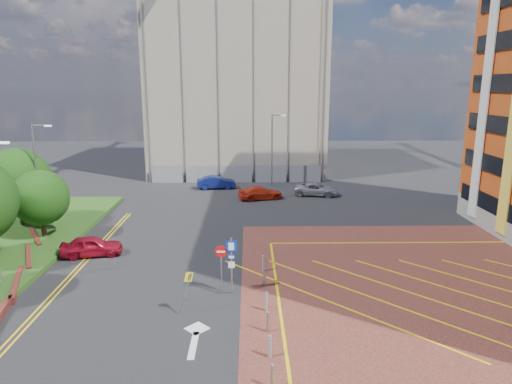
{
  "coord_description": "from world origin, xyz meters",
  "views": [
    {
      "loc": [
        1.45,
        -21.88,
        11.1
      ],
      "look_at": [
        1.86,
        3.84,
        5.02
      ],
      "focal_mm": 32.0,
      "sensor_mm": 36.0,
      "label": 1
    }
  ],
  "objects_px": {
    "tree_d": "(18,180)",
    "warning_sign": "(186,288)",
    "lamp_left_far": "(38,173)",
    "car_red_back": "(260,193)",
    "lamp_back": "(273,147)",
    "sign_cluster": "(228,260)",
    "car_red_left": "(92,246)",
    "car_silver_back": "(316,189)",
    "tree_c": "(40,198)",
    "car_blue_back": "(216,182)"
  },
  "relations": [
    {
      "from": "lamp_left_far",
      "to": "warning_sign",
      "type": "height_order",
      "value": "lamp_left_far"
    },
    {
      "from": "tree_c",
      "to": "lamp_left_far",
      "type": "bearing_deg",
      "value": 114.71
    },
    {
      "from": "warning_sign",
      "to": "car_silver_back",
      "type": "relative_size",
      "value": 0.49
    },
    {
      "from": "lamp_back",
      "to": "sign_cluster",
      "type": "height_order",
      "value": "lamp_back"
    },
    {
      "from": "warning_sign",
      "to": "tree_d",
      "type": "bearing_deg",
      "value": 136.22
    },
    {
      "from": "car_red_left",
      "to": "car_silver_back",
      "type": "bearing_deg",
      "value": -58.25
    },
    {
      "from": "tree_d",
      "to": "warning_sign",
      "type": "height_order",
      "value": "tree_d"
    },
    {
      "from": "tree_d",
      "to": "warning_sign",
      "type": "relative_size",
      "value": 2.71
    },
    {
      "from": "lamp_left_far",
      "to": "sign_cluster",
      "type": "bearing_deg",
      "value": -36.82
    },
    {
      "from": "tree_d",
      "to": "car_silver_back",
      "type": "distance_m",
      "value": 27.13
    },
    {
      "from": "lamp_back",
      "to": "car_red_back",
      "type": "distance_m",
      "value": 7.23
    },
    {
      "from": "tree_c",
      "to": "sign_cluster",
      "type": "xyz_separation_m",
      "value": [
        13.8,
        -9.02,
        -1.24
      ]
    },
    {
      "from": "tree_d",
      "to": "warning_sign",
      "type": "bearing_deg",
      "value": -43.78
    },
    {
      "from": "warning_sign",
      "to": "car_silver_back",
      "type": "height_order",
      "value": "warning_sign"
    },
    {
      "from": "car_red_left",
      "to": "car_red_back",
      "type": "relative_size",
      "value": 0.89
    },
    {
      "from": "lamp_back",
      "to": "car_blue_back",
      "type": "distance_m",
      "value": 7.3
    },
    {
      "from": "tree_c",
      "to": "car_red_left",
      "type": "distance_m",
      "value": 6.05
    },
    {
      "from": "tree_d",
      "to": "warning_sign",
      "type": "xyz_separation_m",
      "value": [
        14.87,
        -14.25,
        -2.44
      ]
    },
    {
      "from": "lamp_back",
      "to": "car_red_left",
      "type": "height_order",
      "value": "lamp_back"
    },
    {
      "from": "car_red_back",
      "to": "tree_c",
      "type": "bearing_deg",
      "value": 110.94
    },
    {
      "from": "sign_cluster",
      "to": "car_red_back",
      "type": "bearing_deg",
      "value": 83.8
    },
    {
      "from": "car_red_left",
      "to": "car_blue_back",
      "type": "height_order",
      "value": "car_blue_back"
    },
    {
      "from": "lamp_left_far",
      "to": "warning_sign",
      "type": "bearing_deg",
      "value": -46.01
    },
    {
      "from": "sign_cluster",
      "to": "tree_d",
      "type": "bearing_deg",
      "value": 144.42
    },
    {
      "from": "car_silver_back",
      "to": "lamp_back",
      "type": "bearing_deg",
      "value": 54.21
    },
    {
      "from": "warning_sign",
      "to": "car_silver_back",
      "type": "distance_m",
      "value": 26.67
    },
    {
      "from": "car_blue_back",
      "to": "car_red_back",
      "type": "height_order",
      "value": "car_blue_back"
    },
    {
      "from": "sign_cluster",
      "to": "car_red_left",
      "type": "distance_m",
      "value": 11.06
    },
    {
      "from": "lamp_left_far",
      "to": "lamp_back",
      "type": "bearing_deg",
      "value": 40.86
    },
    {
      "from": "lamp_left_far",
      "to": "car_silver_back",
      "type": "relative_size",
      "value": 1.77
    },
    {
      "from": "lamp_back",
      "to": "car_blue_back",
      "type": "relative_size",
      "value": 1.9
    },
    {
      "from": "sign_cluster",
      "to": "car_red_left",
      "type": "height_order",
      "value": "sign_cluster"
    },
    {
      "from": "tree_c",
      "to": "car_red_back",
      "type": "distance_m",
      "value": 20.22
    },
    {
      "from": "warning_sign",
      "to": "car_blue_back",
      "type": "xyz_separation_m",
      "value": [
        -0.49,
        28.05,
        -0.74
      ]
    },
    {
      "from": "warning_sign",
      "to": "car_red_back",
      "type": "height_order",
      "value": "warning_sign"
    },
    {
      "from": "car_blue_back",
      "to": "car_silver_back",
      "type": "distance_m",
      "value": 10.93
    },
    {
      "from": "warning_sign",
      "to": "lamp_left_far",
      "type": "bearing_deg",
      "value": 133.99
    },
    {
      "from": "warning_sign",
      "to": "car_red_left",
      "type": "xyz_separation_m",
      "value": [
        -7.37,
        8.09,
        -0.76
      ]
    },
    {
      "from": "lamp_back",
      "to": "car_red_left",
      "type": "xyz_separation_m",
      "value": [
        -13.08,
        -21.16,
        -3.69
      ]
    },
    {
      "from": "tree_d",
      "to": "car_red_left",
      "type": "height_order",
      "value": "tree_d"
    },
    {
      "from": "lamp_left_far",
      "to": "car_blue_back",
      "type": "xyz_separation_m",
      "value": [
        12.3,
        14.8,
        -3.97
      ]
    },
    {
      "from": "car_red_back",
      "to": "lamp_left_far",
      "type": "bearing_deg",
      "value": 104.67
    },
    {
      "from": "lamp_back",
      "to": "sign_cluster",
      "type": "distance_m",
      "value": 27.38
    },
    {
      "from": "car_red_left",
      "to": "tree_c",
      "type": "bearing_deg",
      "value": 42.74
    },
    {
      "from": "lamp_left_far",
      "to": "car_red_left",
      "type": "bearing_deg",
      "value": -43.61
    },
    {
      "from": "car_blue_back",
      "to": "tree_c",
      "type": "bearing_deg",
      "value": 138.66
    },
    {
      "from": "lamp_back",
      "to": "car_blue_back",
      "type": "xyz_separation_m",
      "value": [
        -6.2,
        -1.2,
        -3.67
      ]
    },
    {
      "from": "tree_c",
      "to": "tree_d",
      "type": "xyz_separation_m",
      "value": [
        -3.0,
        3.0,
        0.68
      ]
    },
    {
      "from": "lamp_left_far",
      "to": "car_red_back",
      "type": "xyz_separation_m",
      "value": [
        17.0,
        9.99,
        -4.02
      ]
    },
    {
      "from": "warning_sign",
      "to": "car_red_left",
      "type": "height_order",
      "value": "warning_sign"
    }
  ]
}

